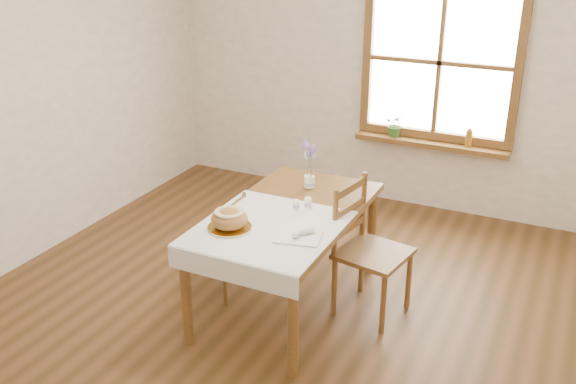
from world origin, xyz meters
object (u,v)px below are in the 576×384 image
(chair_right, at_px, (374,252))
(flower_vase, at_px, (309,182))
(bread_plate, at_px, (230,228))
(dining_table, at_px, (288,222))
(chair_left, at_px, (216,245))

(chair_right, height_order, flower_vase, chair_right)
(chair_right, relative_size, bread_plate, 3.43)
(bread_plate, xyz_separation_m, flower_vase, (0.18, 0.89, 0.03))
(dining_table, height_order, chair_right, chair_right)
(dining_table, xyz_separation_m, flower_vase, (-0.04, 0.46, 0.13))
(chair_left, relative_size, flower_vase, 8.59)
(dining_table, xyz_separation_m, chair_left, (-0.56, -0.08, -0.27))
(chair_left, relative_size, bread_plate, 2.75)
(chair_left, bearing_deg, bread_plate, 43.06)
(chair_right, relative_size, flower_vase, 10.69)
(dining_table, relative_size, chair_right, 1.63)
(chair_left, bearing_deg, dining_table, 96.87)
(bread_plate, bearing_deg, chair_right, 35.99)
(dining_table, height_order, bread_plate, bread_plate)
(flower_vase, bearing_deg, dining_table, -84.91)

